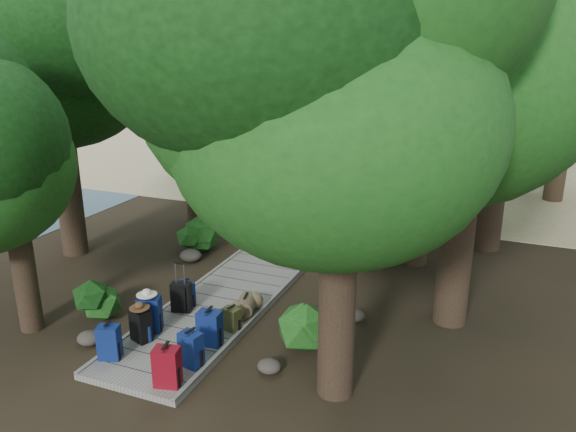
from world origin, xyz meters
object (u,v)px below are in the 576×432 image
at_px(backpack_right_d, 231,318).
at_px(duffel_right_khaki, 246,305).
at_px(suitcase_on_boardwalk, 181,297).
at_px(backpack_left_c, 150,312).
at_px(backpack_right_c, 210,326).
at_px(lone_suitcase_on_sand, 359,186).
at_px(backpack_left_b, 141,323).
at_px(backpack_left_d, 185,293).
at_px(kayak, 278,169).
at_px(backpack_right_a, 167,365).
at_px(backpack_left_a, 109,340).
at_px(backpack_right_b, 191,348).
at_px(sun_lounger, 446,185).

distance_m(backpack_right_d, duffel_right_khaki, 0.70).
bearing_deg(suitcase_on_boardwalk, backpack_left_c, -111.23).
bearing_deg(backpack_right_c, lone_suitcase_on_sand, 85.75).
bearing_deg(backpack_left_b, backpack_left_d, 110.17).
xyz_separation_m(suitcase_on_boardwalk, kayak, (-3.14, 12.46, -0.25)).
height_order(duffel_right_khaki, kayak, duffel_right_khaki).
height_order(backpack_right_d, suitcase_on_boardwalk, suitcase_on_boardwalk).
xyz_separation_m(backpack_right_a, backpack_right_d, (0.12, 2.01, -0.12)).
relative_size(backpack_left_a, backpack_right_b, 1.01).
bearing_deg(backpack_left_c, backpack_right_c, -19.15).
xyz_separation_m(backpack_right_d, lone_suitcase_on_sand, (-0.35, 10.65, 0.01)).
relative_size(backpack_left_b, backpack_right_d, 1.39).
distance_m(backpack_left_b, backpack_right_b, 1.37).
distance_m(backpack_right_a, backpack_right_d, 2.01).
bearing_deg(backpack_right_a, lone_suitcase_on_sand, 77.58).
bearing_deg(backpack_left_d, backpack_left_a, -73.03).
bearing_deg(backpack_right_b, lone_suitcase_on_sand, 102.59).
bearing_deg(lone_suitcase_on_sand, kayak, 145.17).
xyz_separation_m(backpack_right_d, suitcase_on_boardwalk, (-1.31, 0.30, 0.06)).
bearing_deg(backpack_right_a, backpack_right_b, 71.19).
height_order(backpack_right_c, lone_suitcase_on_sand, backpack_right_c).
height_order(backpack_right_b, backpack_right_d, backpack_right_b).
distance_m(backpack_left_c, backpack_right_a, 1.90).
relative_size(backpack_right_b, backpack_right_d, 1.39).
bearing_deg(backpack_right_b, backpack_right_c, 105.96).
xyz_separation_m(backpack_right_a, backpack_right_b, (0.06, 0.64, -0.02)).
relative_size(suitcase_on_boardwalk, kayak, 0.19).
relative_size(kayak, sun_lounger, 1.60).
relative_size(backpack_left_b, backpack_right_b, 1.00).
relative_size(backpack_left_d, backpack_right_d, 1.18).
bearing_deg(sun_lounger, backpack_right_d, -84.01).
xyz_separation_m(backpack_right_c, lone_suitcase_on_sand, (-0.23, 11.28, -0.11)).
distance_m(backpack_left_b, backpack_right_c, 1.30).
height_order(backpack_left_d, backpack_right_c, backpack_right_c).
relative_size(backpack_left_d, lone_suitcase_on_sand, 0.83).
bearing_deg(lone_suitcase_on_sand, backpack_right_c, -96.43).
distance_m(suitcase_on_boardwalk, lone_suitcase_on_sand, 10.39).
relative_size(backpack_right_b, sun_lounger, 0.34).
distance_m(backpack_right_b, lone_suitcase_on_sand, 12.03).
distance_m(backpack_left_a, duffel_right_khaki, 2.83).
xyz_separation_m(backpack_left_c, backpack_right_c, (1.30, 0.00, -0.03)).
distance_m(lone_suitcase_on_sand, sun_lounger, 3.24).
xyz_separation_m(backpack_left_a, backpack_right_a, (1.39, -0.29, 0.02)).
bearing_deg(backpack_left_b, duffel_right_khaki, 71.46).
height_order(suitcase_on_boardwalk, kayak, suitcase_on_boardwalk).
distance_m(lone_suitcase_on_sand, kayak, 4.63).
height_order(backpack_left_d, sun_lounger, backpack_left_d).
distance_m(suitcase_on_boardwalk, sun_lounger, 12.45).
height_order(backpack_right_a, backpack_right_d, backpack_right_a).
xyz_separation_m(backpack_left_b, backpack_right_b, (1.31, -0.38, -0.00)).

